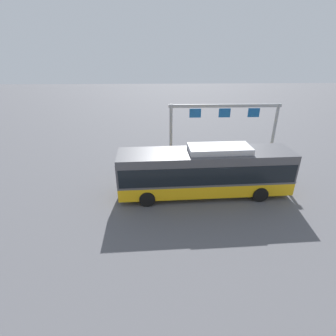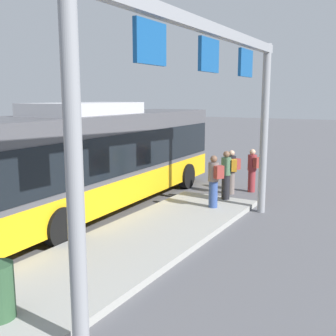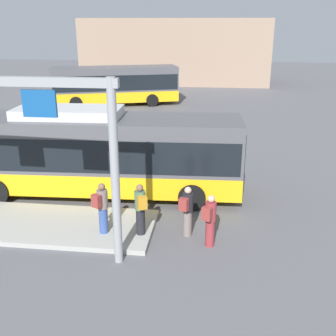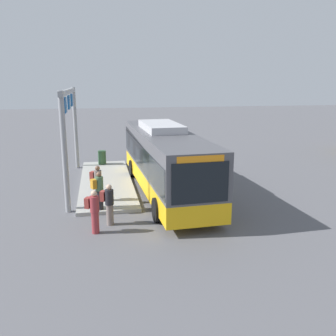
{
  "view_description": "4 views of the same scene",
  "coord_description": "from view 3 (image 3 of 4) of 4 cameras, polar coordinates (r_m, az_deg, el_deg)",
  "views": [
    {
      "loc": [
        2.94,
        15.14,
        9.11
      ],
      "look_at": [
        2.39,
        -1.74,
        1.17
      ],
      "focal_mm": 27.39,
      "sensor_mm": 36.0,
      "label": 1
    },
    {
      "loc": [
        -10.24,
        -8.37,
        3.62
      ],
      "look_at": [
        2.08,
        -1.22,
        1.12
      ],
      "focal_mm": 43.19,
      "sensor_mm": 36.0,
      "label": 2
    },
    {
      "loc": [
        4.66,
        -14.52,
        6.44
      ],
      "look_at": [
        2.95,
        -0.36,
        1.34
      ],
      "focal_mm": 43.51,
      "sensor_mm": 36.0,
      "label": 3
    },
    {
      "loc": [
        17.66,
        -3.22,
        5.59
      ],
      "look_at": [
        2.42,
        -0.3,
        1.86
      ],
      "focal_mm": 38.92,
      "sensor_mm": 36.0,
      "label": 4
    }
  ],
  "objects": [
    {
      "name": "station_building",
      "position": [
        47.9,
        1.15,
        16.09
      ],
      "size": [
        20.37,
        8.0,
        6.92
      ],
      "primitive_type": "cube",
      "color": "gray",
      "rests_on": "ground"
    },
    {
      "name": "ground_plane",
      "position": [
        16.55,
        -10.08,
        -3.55
      ],
      "size": [
        120.0,
        120.0,
        0.0
      ],
      "primitive_type": "plane",
      "color": "#56565B"
    },
    {
      "name": "person_waiting_near",
      "position": [
        12.62,
        -3.87,
        -5.66
      ],
      "size": [
        0.5,
        0.6,
        1.67
      ],
      "rotation": [
        0.0,
        0.0,
        2.0
      ],
      "color": "black",
      "rests_on": "platform_curb"
    },
    {
      "name": "person_waiting_mid",
      "position": [
        12.85,
        2.7,
        -5.93
      ],
      "size": [
        0.5,
        0.6,
        1.67
      ],
      "rotation": [
        0.0,
        0.0,
        1.15
      ],
      "color": "slate",
      "rests_on": "ground"
    },
    {
      "name": "bus_background_left",
      "position": [
        34.28,
        -7.38,
        11.69
      ],
      "size": [
        10.36,
        5.5,
        3.1
      ],
      "rotation": [
        0.0,
        0.0,
        3.46
      ],
      "color": "#EAAD14",
      "rests_on": "ground"
    },
    {
      "name": "person_boarding",
      "position": [
        12.32,
        5.89,
        -7.22
      ],
      "size": [
        0.5,
        0.6,
        1.67
      ],
      "rotation": [
        0.0,
        0.0,
        1.13
      ],
      "color": "maroon",
      "rests_on": "ground"
    },
    {
      "name": "platform_curb",
      "position": [
        14.91,
        -21.67,
        -7.08
      ],
      "size": [
        10.0,
        2.8,
        0.16
      ],
      "primitive_type": "cube",
      "color": "#9E9E99",
      "rests_on": "ground"
    },
    {
      "name": "bus_main",
      "position": [
        15.94,
        -10.49,
        2.45
      ],
      "size": [
        11.44,
        3.07,
        3.46
      ],
      "rotation": [
        0.0,
        0.0,
        0.04
      ],
      "color": "#EAAD14",
      "rests_on": "ground"
    },
    {
      "name": "person_waiting_far",
      "position": [
        12.84,
        -9.23,
        -5.43
      ],
      "size": [
        0.51,
        0.6,
        1.67
      ],
      "rotation": [
        0.0,
        0.0,
        1.09
      ],
      "color": "#334C8C",
      "rests_on": "platform_curb"
    }
  ]
}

